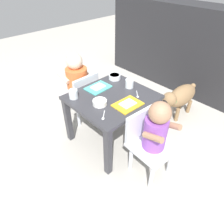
# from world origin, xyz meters

# --- Properties ---
(ground_plane) EXTENTS (7.00, 7.00, 0.00)m
(ground_plane) POSITION_xyz_m (0.00, 0.00, 0.00)
(ground_plane) COLOR #B2ADA3
(kitchen_cabinet_back) EXTENTS (2.17, 0.36, 0.92)m
(kitchen_cabinet_back) POSITION_xyz_m (0.00, 1.26, 0.46)
(kitchen_cabinet_back) COLOR #232326
(kitchen_cabinet_back) RESTS_ON ground
(dining_table) EXTENTS (0.55, 0.60, 0.44)m
(dining_table) POSITION_xyz_m (0.00, 0.00, 0.36)
(dining_table) COLOR #333338
(dining_table) RESTS_ON ground
(seated_child_left) EXTENTS (0.29, 0.29, 0.65)m
(seated_child_left) POSITION_xyz_m (-0.44, -0.01, 0.40)
(seated_child_left) COLOR silver
(seated_child_left) RESTS_ON ground
(seated_child_right) EXTENTS (0.30, 0.30, 0.62)m
(seated_child_right) POSITION_xyz_m (0.43, -0.04, 0.39)
(seated_child_right) COLOR silver
(seated_child_right) RESTS_ON ground
(dog) EXTENTS (0.18, 0.49, 0.34)m
(dog) POSITION_xyz_m (0.21, 0.69, 0.22)
(dog) COLOR olive
(dog) RESTS_ON ground
(food_tray_left) EXTENTS (0.15, 0.20, 0.02)m
(food_tray_left) POSITION_xyz_m (-0.16, -0.00, 0.44)
(food_tray_left) COLOR #4CC6BC
(food_tray_left) RESTS_ON dining_table
(food_tray_right) EXTENTS (0.15, 0.20, 0.02)m
(food_tray_right) POSITION_xyz_m (0.16, -0.00, 0.44)
(food_tray_right) COLOR gold
(food_tray_right) RESTS_ON dining_table
(water_cup_left) EXTENTS (0.07, 0.07, 0.07)m
(water_cup_left) POSITION_xyz_m (-0.00, 0.19, 0.47)
(water_cup_left) COLOR white
(water_cup_left) RESTS_ON dining_table
(water_cup_right) EXTENTS (0.07, 0.07, 0.07)m
(water_cup_right) POSITION_xyz_m (-0.18, -0.23, 0.47)
(water_cup_right) COLOR white
(water_cup_right) RESTS_ON dining_table
(veggie_bowl_far) EXTENTS (0.10, 0.10, 0.04)m
(veggie_bowl_far) POSITION_xyz_m (0.02, -0.14, 0.46)
(veggie_bowl_far) COLOR white
(veggie_bowl_far) RESTS_ON dining_table
(cereal_bowl_right_side) EXTENTS (0.10, 0.10, 0.04)m
(cereal_bowl_right_side) POSITION_xyz_m (-0.18, 0.21, 0.46)
(cereal_bowl_right_side) COLOR white
(cereal_bowl_right_side) RESTS_ON dining_table
(spoon_by_left_tray) EXTENTS (0.08, 0.08, 0.01)m
(spoon_by_left_tray) POSITION_xyz_m (0.14, -0.21, 0.44)
(spoon_by_left_tray) COLOR silver
(spoon_by_left_tray) RESTS_ON dining_table
(spoon_by_right_tray) EXTENTS (0.08, 0.08, 0.01)m
(spoon_by_right_tray) POSITION_xyz_m (0.13, 0.15, 0.44)
(spoon_by_right_tray) COLOR silver
(spoon_by_right_tray) RESTS_ON dining_table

